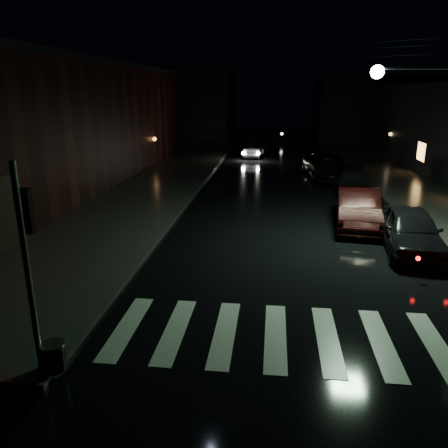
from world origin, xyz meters
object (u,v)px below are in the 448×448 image
(parked_car_a, at_px, (410,230))
(parked_car_c, at_px, (352,182))
(oncoming_car, at_px, (254,150))
(parked_car_d, at_px, (329,166))
(parked_car_b, at_px, (358,208))

(parked_car_a, bearing_deg, parked_car_c, 98.25)
(oncoming_car, bearing_deg, parked_car_a, 110.26)
(parked_car_d, bearing_deg, oncoming_car, 113.60)
(parked_car_c, xyz_separation_m, parked_car_d, (-0.80, 4.36, 0.14))
(parked_car_a, relative_size, parked_car_d, 0.79)
(parked_car_b, relative_size, parked_car_c, 1.05)
(parked_car_a, distance_m, oncoming_car, 23.34)
(parked_car_d, bearing_deg, parked_car_b, -97.12)
(parked_car_a, bearing_deg, oncoming_car, 111.42)
(parked_car_a, distance_m, parked_car_c, 9.11)
(parked_car_a, relative_size, parked_car_c, 1.01)
(oncoming_car, bearing_deg, parked_car_b, 108.99)
(parked_car_d, relative_size, oncoming_car, 1.45)
(parked_car_c, relative_size, oncoming_car, 1.14)
(parked_car_b, xyz_separation_m, parked_car_d, (0.00, 10.57, 0.02))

